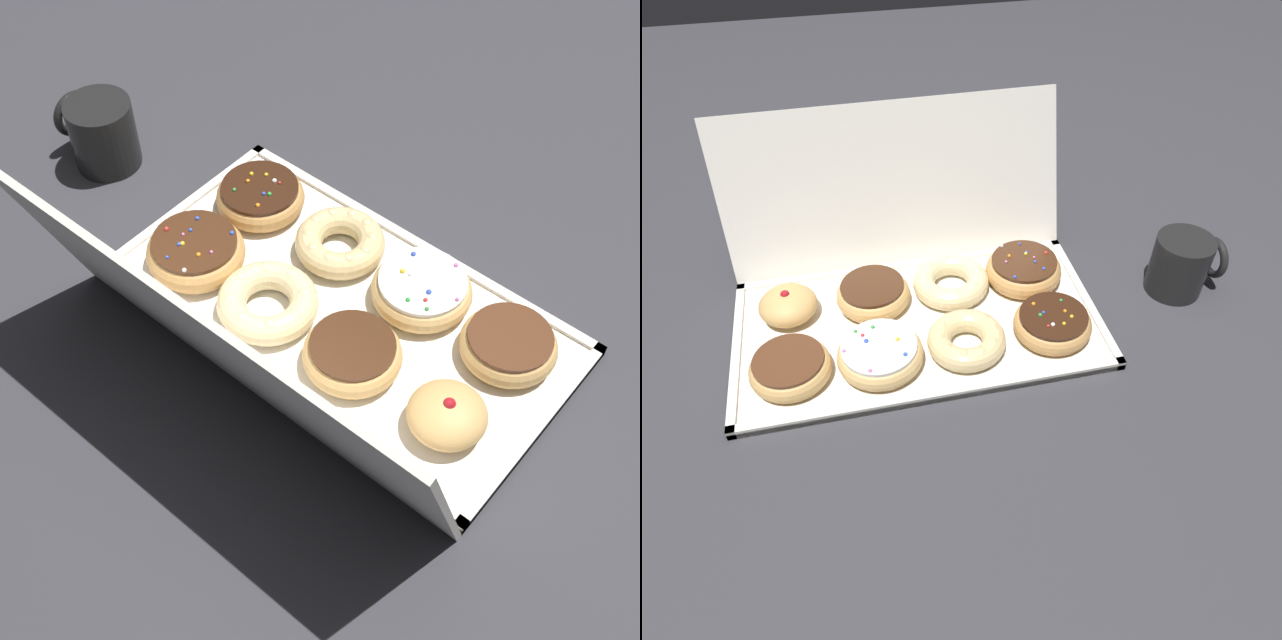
# 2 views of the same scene
# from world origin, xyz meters

# --- Properties ---
(ground_plane) EXTENTS (3.00, 3.00, 0.00)m
(ground_plane) POSITION_xyz_m (0.00, 0.00, 0.00)
(ground_plane) COLOR #333338
(donut_box) EXTENTS (0.53, 0.29, 0.01)m
(donut_box) POSITION_xyz_m (0.00, 0.00, 0.01)
(donut_box) COLOR silver
(donut_box) RESTS_ON ground
(box_lid_open) EXTENTS (0.53, 0.10, 0.25)m
(box_lid_open) POSITION_xyz_m (0.00, 0.19, 0.12)
(box_lid_open) COLOR silver
(box_lid_open) RESTS_ON ground
(chocolate_frosted_donut_0) EXTENTS (0.11, 0.11, 0.04)m
(chocolate_frosted_donut_0) POSITION_xyz_m (-0.18, -0.06, 0.03)
(chocolate_frosted_donut_0) COLOR tan
(chocolate_frosted_donut_0) RESTS_ON donut_box
(sprinkle_donut_1) EXTENTS (0.12, 0.12, 0.04)m
(sprinkle_donut_1) POSITION_xyz_m (-0.06, -0.07, 0.03)
(sprinkle_donut_1) COLOR #E5B770
(sprinkle_donut_1) RESTS_ON donut_box
(cruller_donut_2) EXTENTS (0.11, 0.11, 0.04)m
(cruller_donut_2) POSITION_xyz_m (0.06, -0.06, 0.03)
(cruller_donut_2) COLOR #EACC8C
(cruller_donut_2) RESTS_ON donut_box
(sprinkle_donut_3) EXTENTS (0.11, 0.11, 0.04)m
(sprinkle_donut_3) POSITION_xyz_m (0.19, -0.06, 0.03)
(sprinkle_donut_3) COLOR tan
(sprinkle_donut_3) RESTS_ON donut_box
(jelly_filled_donut_4) EXTENTS (0.09, 0.09, 0.05)m
(jelly_filled_donut_4) POSITION_xyz_m (-0.18, 0.06, 0.03)
(jelly_filled_donut_4) COLOR tan
(jelly_filled_donut_4) RESTS_ON donut_box
(chocolate_frosted_donut_5) EXTENTS (0.11, 0.11, 0.04)m
(chocolate_frosted_donut_5) POSITION_xyz_m (-0.06, 0.06, 0.03)
(chocolate_frosted_donut_5) COLOR tan
(chocolate_frosted_donut_5) RESTS_ON donut_box
(cruller_donut_6) EXTENTS (0.12, 0.12, 0.04)m
(cruller_donut_6) POSITION_xyz_m (0.06, 0.06, 0.03)
(cruller_donut_6) COLOR beige
(cruller_donut_6) RESTS_ON donut_box
(sprinkle_donut_7) EXTENTS (0.12, 0.12, 0.04)m
(sprinkle_donut_7) POSITION_xyz_m (0.18, 0.06, 0.03)
(sprinkle_donut_7) COLOR tan
(sprinkle_donut_7) RESTS_ON donut_box
(coffee_mug) EXTENTS (0.11, 0.09, 0.10)m
(coffee_mug) POSITION_xyz_m (0.42, 0.00, 0.05)
(coffee_mug) COLOR black
(coffee_mug) RESTS_ON ground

